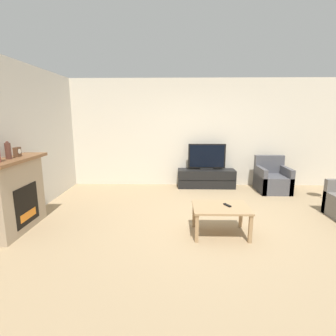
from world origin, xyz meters
TOP-DOWN VIEW (x-y plane):
  - ground_plane at (0.00, 0.00)m, footprint 24.00×24.00m
  - wall_back at (0.00, 2.59)m, footprint 12.00×0.06m
  - wall_left at (-3.26, 0.00)m, footprint 0.06×12.00m
  - fireplace at (-3.07, -0.30)m, footprint 0.43×1.25m
  - mantel_vase_centre_left at (-3.06, -0.39)m, footprint 0.08×0.08m
  - mantel_clock at (-3.05, -0.17)m, footprint 0.08×0.11m
  - tv_stand at (0.20, 2.31)m, footprint 1.43×0.43m
  - tv at (0.20, 2.31)m, footprint 0.92×0.18m
  - armchair at (1.73, 2.00)m, footprint 0.70×0.76m
  - coffee_table at (0.10, -0.37)m, footprint 0.84×0.62m
  - remote at (0.20, -0.34)m, footprint 0.11×0.15m

SIDE VIEW (x-z plane):
  - ground_plane at x=0.00m, z-range 0.00..0.00m
  - tv_stand at x=0.20m, z-range 0.00..0.46m
  - armchair at x=1.73m, z-range -0.14..0.69m
  - coffee_table at x=0.10m, z-range 0.16..0.61m
  - remote at x=0.20m, z-range 0.45..0.47m
  - fireplace at x=-3.07m, z-range 0.01..1.17m
  - tv at x=0.20m, z-range 0.44..1.09m
  - mantel_clock at x=-3.05m, z-range 1.16..1.31m
  - mantel_vase_centre_left at x=-3.06m, z-range 1.16..1.42m
  - wall_back at x=0.00m, z-range 0.00..2.70m
  - wall_left at x=-3.26m, z-range 0.00..2.70m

